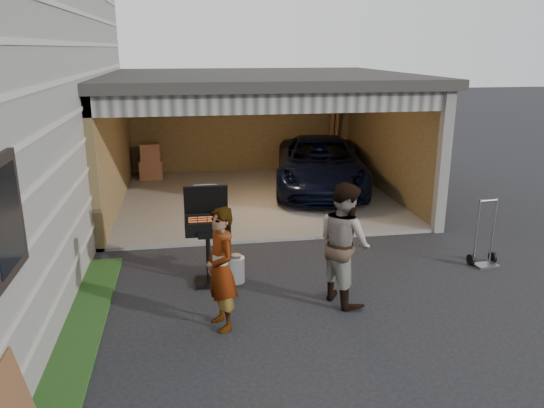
% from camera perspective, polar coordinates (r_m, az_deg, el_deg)
% --- Properties ---
extents(ground, '(80.00, 80.00, 0.00)m').
position_cam_1_polar(ground, '(6.58, -0.46, -15.04)').
color(ground, black).
rests_on(ground, ground).
extents(garage, '(6.80, 6.30, 2.90)m').
position_cam_1_polar(garage, '(12.54, -1.88, 9.25)').
color(garage, '#605E59').
rests_on(garage, ground).
extents(minivan, '(2.95, 4.87, 1.26)m').
position_cam_1_polar(minivan, '(13.17, 5.22, 4.07)').
color(minivan, black).
rests_on(minivan, ground).
extents(woman, '(0.54, 0.67, 1.59)m').
position_cam_1_polar(woman, '(6.66, -5.52, -6.99)').
color(woman, '#98A9BF').
rests_on(woman, ground).
extents(man, '(0.89, 1.01, 1.72)m').
position_cam_1_polar(man, '(7.37, 7.77, -4.17)').
color(man, '#46201B').
rests_on(man, ground).
extents(bbq_grill, '(0.66, 0.58, 1.47)m').
position_cam_1_polar(bbq_grill, '(7.91, -6.96, -2.62)').
color(bbq_grill, black).
rests_on(bbq_grill, ground).
extents(propane_tank, '(0.28, 0.28, 0.40)m').
position_cam_1_polar(propane_tank, '(8.14, -3.89, -7.05)').
color(propane_tank, silver).
rests_on(propane_tank, ground).
extents(hand_truck, '(0.48, 0.37, 1.12)m').
position_cam_1_polar(hand_truck, '(9.38, 21.88, -4.88)').
color(hand_truck, slate).
rests_on(hand_truck, ground).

